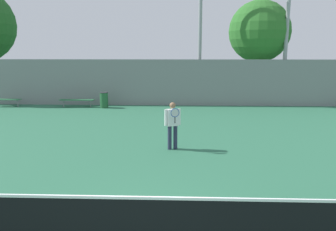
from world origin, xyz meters
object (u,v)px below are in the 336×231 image
bench_adjacent_court (7,100)px  bench_courtside_near (77,100)px  light_pole_near_left (200,4)px  light_pole_far_right (288,18)px  trash_bin (104,100)px  tree_green_broad (259,32)px  tennis_player (173,123)px  tennis_net (141,222)px

bench_adjacent_court → bench_courtside_near: bearing=0.0°
bench_courtside_near → bench_adjacent_court: 4.43m
light_pole_near_left → light_pole_far_right: 5.43m
light_pole_near_left → trash_bin: light_pole_near_left is taller
bench_adjacent_court → light_pole_far_right: size_ratio=0.19×
bench_courtside_near → light_pole_far_right: bearing=5.8°
bench_adjacent_court → tree_green_broad: 16.84m
tennis_player → bench_courtside_near: bearing=107.0°
bench_courtside_near → trash_bin: 1.74m
light_pole_near_left → tree_green_broad: size_ratio=1.58×
tennis_net → tree_green_broad: bearing=71.2°
tennis_player → tree_green_broad: size_ratio=0.25×
light_pole_far_right → tree_green_broad: (-1.35, 1.42, -0.71)m
light_pole_near_left → tree_green_broad: (4.00, 1.11, -1.60)m
bench_courtside_near → tree_green_broad: (11.63, 2.74, 4.25)m
light_pole_near_left → trash_bin: size_ratio=11.09×
bench_courtside_near → tree_green_broad: bearing=13.3°
bench_courtside_near → bench_adjacent_court: bearing=180.0°
tennis_player → bench_adjacent_court: (-10.58, 8.64, -0.53)m
tree_green_broad → bench_adjacent_court: bearing=-170.3°
light_pole_near_left → tennis_player: bearing=-98.2°
trash_bin → tennis_player: bearing=-62.6°
bench_adjacent_court → light_pole_near_left: light_pole_near_left is taller
tree_green_broad → trash_bin: bearing=-163.8°
light_pole_far_right → tree_green_broad: size_ratio=1.34×
light_pole_near_left → tree_green_broad: bearing=15.5°
light_pole_far_right → tree_green_broad: bearing=133.5°
tennis_player → tree_green_broad: bearing=45.9°
tennis_player → trash_bin: (-4.41, 8.51, -0.48)m
bench_adjacent_court → tree_green_broad: tree_green_broad is taller
bench_adjacent_court → trash_bin: trash_bin is taller
bench_courtside_near → tree_green_broad: size_ratio=0.32×
trash_bin → light_pole_far_right: bearing=7.4°
bench_courtside_near → light_pole_near_left: light_pole_near_left is taller
tennis_player → tree_green_broad: 13.18m
bench_courtside_near → light_pole_far_right: 13.96m
trash_bin → tree_green_broad: tree_green_broad is taller
bench_courtside_near → trash_bin: (1.74, -0.13, 0.05)m
tennis_player → light_pole_far_right: 12.87m
bench_courtside_near → light_pole_near_left: (7.64, 1.64, 5.85)m
bench_adjacent_court → tree_green_broad: bearing=9.7°
trash_bin → bench_adjacent_court: bearing=178.7°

